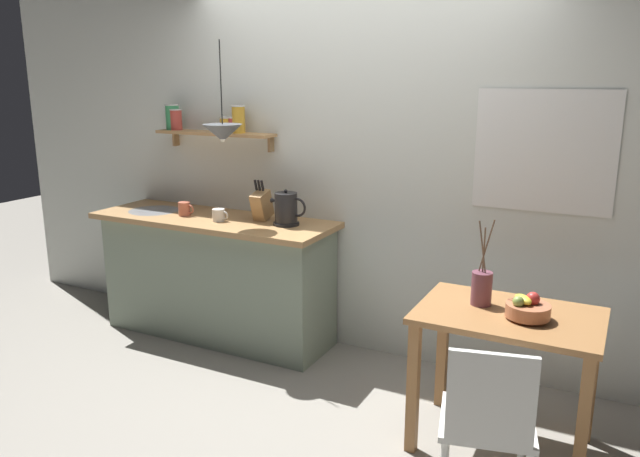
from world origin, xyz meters
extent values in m
plane|color=gray|center=(0.00, 0.00, 0.00)|extent=(14.00, 14.00, 0.00)
cube|color=silver|center=(0.20, 0.65, 1.35)|extent=(6.80, 0.10, 2.70)
cube|color=white|center=(1.20, 0.59, 1.49)|extent=(0.80, 0.01, 0.72)
cube|color=silver|center=(1.20, 0.60, 1.49)|extent=(0.74, 0.01, 0.66)
cube|color=gray|center=(-1.00, 0.32, 0.44)|extent=(1.74, 0.52, 0.88)
cube|color=tan|center=(-1.00, 0.30, 0.90)|extent=(1.83, 0.63, 0.04)
cylinder|color=#B7BABF|center=(-1.54, 0.28, 0.92)|extent=(0.38, 0.38, 0.01)
cube|color=tan|center=(-1.10, 0.49, 1.51)|extent=(0.97, 0.18, 0.02)
cube|color=#99754C|center=(-1.53, 0.57, 1.45)|extent=(0.02, 0.06, 0.12)
cube|color=#99754C|center=(-0.66, 0.57, 1.45)|extent=(0.02, 0.06, 0.12)
cylinder|color=#388E56|center=(-1.49, 0.49, 1.61)|extent=(0.10, 0.10, 0.18)
cylinder|color=silver|center=(-1.49, 0.49, 1.70)|extent=(0.11, 0.11, 0.01)
cylinder|color=#BC4238|center=(-1.46, 0.49, 1.59)|extent=(0.10, 0.10, 0.15)
cylinder|color=silver|center=(-1.46, 0.49, 1.67)|extent=(0.10, 0.10, 0.01)
cylinder|color=gold|center=(-0.98, 0.49, 1.57)|extent=(0.10, 0.10, 0.10)
cylinder|color=silver|center=(-0.98, 0.49, 1.63)|extent=(0.11, 0.11, 0.01)
cylinder|color=#BC4238|center=(-0.92, 0.49, 1.57)|extent=(0.08, 0.08, 0.10)
cylinder|color=silver|center=(-0.92, 0.49, 1.63)|extent=(0.09, 0.09, 0.01)
cylinder|color=gold|center=(-0.88, 0.49, 1.61)|extent=(0.09, 0.09, 0.19)
cylinder|color=silver|center=(-0.88, 0.49, 1.71)|extent=(0.10, 0.10, 0.01)
cube|color=#9E6B3D|center=(1.20, -0.18, 0.73)|extent=(0.91, 0.63, 0.03)
cube|color=#9E6B3D|center=(0.80, -0.44, 0.36)|extent=(0.06, 0.06, 0.72)
cube|color=#9E6B3D|center=(1.61, -0.44, 0.36)|extent=(0.06, 0.06, 0.72)
cube|color=#9E6B3D|center=(0.80, 0.09, 0.36)|extent=(0.06, 0.06, 0.72)
cube|color=#9E6B3D|center=(1.61, 0.09, 0.36)|extent=(0.06, 0.06, 0.72)
cube|color=white|center=(1.23, -0.70, 0.43)|extent=(0.49, 0.49, 0.03)
cube|color=white|center=(1.27, -0.89, 0.64)|extent=(0.35, 0.11, 0.40)
cylinder|color=white|center=(1.36, -0.50, 0.21)|extent=(0.03, 0.03, 0.41)
cylinder|color=white|center=(1.02, -0.58, 0.21)|extent=(0.03, 0.03, 0.41)
cylinder|color=#BC704C|center=(1.29, -0.22, 0.76)|extent=(0.10, 0.10, 0.01)
cylinder|color=#BC704C|center=(1.29, -0.22, 0.79)|extent=(0.22, 0.22, 0.07)
ellipsoid|color=yellow|center=(1.27, -0.22, 0.85)|extent=(0.12, 0.13, 0.04)
sphere|color=red|center=(1.31, -0.20, 0.85)|extent=(0.07, 0.07, 0.07)
sphere|color=#8EA84C|center=(1.25, -0.26, 0.85)|extent=(0.06, 0.06, 0.06)
cylinder|color=brown|center=(1.04, -0.12, 0.84)|extent=(0.11, 0.11, 0.18)
cylinder|color=brown|center=(1.03, -0.12, 1.06)|extent=(0.06, 0.02, 0.27)
cylinder|color=brown|center=(1.04, -0.13, 1.05)|extent=(0.01, 0.03, 0.24)
cylinder|color=brown|center=(1.05, -0.12, 1.07)|extent=(0.07, 0.01, 0.28)
cylinder|color=black|center=(-0.41, 0.34, 0.93)|extent=(0.18, 0.18, 0.02)
cylinder|color=#232326|center=(-0.41, 0.34, 1.04)|extent=(0.16, 0.16, 0.21)
sphere|color=black|center=(-0.41, 0.34, 1.16)|extent=(0.02, 0.02, 0.02)
cone|color=#232326|center=(-0.50, 0.34, 1.08)|extent=(0.04, 0.04, 0.04)
torus|color=black|center=(-0.32, 0.34, 1.05)|extent=(0.13, 0.02, 0.13)
cube|color=tan|center=(-0.62, 0.37, 1.03)|extent=(0.10, 0.19, 0.22)
cylinder|color=black|center=(-0.65, 0.34, 1.18)|extent=(0.02, 0.04, 0.08)
cylinder|color=black|center=(-0.62, 0.34, 1.18)|extent=(0.02, 0.04, 0.08)
cylinder|color=black|center=(-0.60, 0.34, 1.18)|extent=(0.02, 0.04, 0.08)
cylinder|color=#C6664C|center=(-1.22, 0.25, 0.97)|extent=(0.09, 0.09, 0.10)
torus|color=#C6664C|center=(-1.17, 0.25, 0.97)|extent=(0.07, 0.01, 0.07)
cylinder|color=white|center=(-0.89, 0.22, 0.96)|extent=(0.09, 0.09, 0.09)
torus|color=white|center=(-0.84, 0.22, 0.97)|extent=(0.06, 0.01, 0.06)
cylinder|color=black|center=(-0.79, 0.18, 1.88)|extent=(0.01, 0.01, 0.54)
cone|color=#4C5156|center=(-0.79, 0.18, 1.55)|extent=(0.27, 0.27, 0.12)
sphere|color=white|center=(-0.79, 0.18, 1.51)|extent=(0.04, 0.04, 0.04)
camera|label=1|loc=(1.69, -3.23, 1.92)|focal=34.71mm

